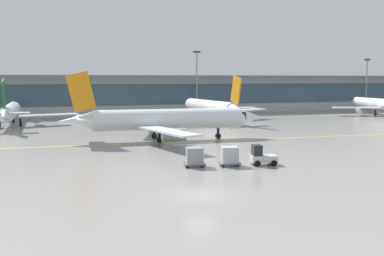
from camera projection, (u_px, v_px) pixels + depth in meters
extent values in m
plane|color=gray|center=(199.00, 195.00, 34.04)|extent=(400.00, 400.00, 0.00)
cube|color=yellow|center=(172.00, 142.00, 62.32)|extent=(109.92, 4.94, 0.01)
cube|color=#B2B7BC|center=(95.00, 96.00, 109.46)|extent=(210.91, 8.00, 9.00)
cube|color=#385666|center=(97.00, 95.00, 105.55)|extent=(202.48, 0.16, 5.04)
cube|color=slate|center=(95.00, 76.00, 107.52)|extent=(219.35, 11.00, 0.60)
cylinder|color=silver|center=(10.00, 111.00, 83.75)|extent=(2.67, 19.13, 2.66)
cone|color=silver|center=(15.00, 108.00, 94.32)|extent=(2.53, 3.19, 2.52)
cube|color=black|center=(14.00, 107.00, 92.27)|extent=(2.07, 2.39, 0.93)
cone|color=silver|center=(4.00, 116.00, 72.67)|extent=(2.26, 4.25, 2.26)
cube|color=silver|center=(49.00, 115.00, 84.39)|extent=(11.20, 5.43, 0.22)
cylinder|color=#999EA3|center=(37.00, 119.00, 84.92)|extent=(1.64, 2.81, 1.64)
cube|color=#19662D|center=(4.00, 94.00, 73.09)|extent=(0.28, 3.58, 5.00)
cube|color=silver|center=(18.00, 113.00, 74.32)|extent=(3.91, 1.88, 0.19)
cylinder|color=black|center=(13.00, 119.00, 90.31)|extent=(0.34, 0.34, 1.41)
cylinder|color=black|center=(13.00, 121.00, 90.35)|extent=(0.43, 0.70, 0.70)
cylinder|color=black|center=(20.00, 123.00, 83.03)|extent=(0.34, 0.34, 1.41)
cylinder|color=black|center=(21.00, 124.00, 83.07)|extent=(0.43, 0.70, 0.70)
cylinder|color=white|center=(210.00, 107.00, 94.31)|extent=(4.73, 20.44, 2.81)
cone|color=white|center=(188.00, 104.00, 105.12)|extent=(2.98, 3.62, 2.67)
cube|color=black|center=(192.00, 103.00, 103.03)|extent=(2.43, 2.73, 0.99)
cone|color=white|center=(238.00, 111.00, 82.98)|extent=(2.81, 4.71, 2.39)
cube|color=white|center=(181.00, 112.00, 90.08)|extent=(11.88, 4.73, 0.23)
cylinder|color=#999EA3|center=(189.00, 115.00, 92.20)|extent=(2.01, 3.13, 1.74)
cube|color=white|center=(243.00, 110.00, 95.68)|extent=(11.75, 6.71, 0.23)
cylinder|color=#999EA3|center=(231.00, 114.00, 96.00)|extent=(2.01, 3.13, 1.74)
cube|color=orange|center=(236.00, 90.00, 83.39)|extent=(0.66, 3.81, 5.30)
cube|color=white|center=(225.00, 108.00, 83.26)|extent=(4.31, 2.37, 0.20)
cube|color=white|center=(245.00, 108.00, 84.86)|extent=(4.31, 2.37, 0.20)
cylinder|color=black|center=(196.00, 115.00, 101.03)|extent=(0.36, 0.36, 1.49)
cylinder|color=black|center=(196.00, 116.00, 101.07)|extent=(0.52, 0.78, 0.75)
cylinder|color=black|center=(205.00, 118.00, 92.29)|extent=(0.36, 0.36, 1.49)
cylinder|color=black|center=(205.00, 120.00, 92.33)|extent=(0.52, 0.78, 0.75)
cylinder|color=black|center=(221.00, 117.00, 93.77)|extent=(0.36, 0.36, 1.49)
cylinder|color=black|center=(221.00, 119.00, 93.81)|extent=(0.52, 0.78, 0.75)
cylinder|color=white|center=(378.00, 104.00, 108.95)|extent=(4.50, 19.11, 2.63)
cone|color=white|center=(353.00, 102.00, 119.70)|extent=(2.80, 3.39, 2.50)
cube|color=black|center=(357.00, 101.00, 117.62)|extent=(2.28, 2.56, 0.92)
cube|color=white|center=(357.00, 108.00, 106.15)|extent=(10.98, 6.32, 0.22)
cylinder|color=#999EA3|center=(362.00, 110.00, 107.80)|extent=(1.89, 2.93, 1.63)
cylinder|color=black|center=(362.00, 110.00, 115.62)|extent=(0.34, 0.34, 1.39)
cylinder|color=black|center=(362.00, 112.00, 115.66)|extent=(0.49, 0.74, 0.70)
cylinder|color=black|center=(375.00, 113.00, 107.30)|extent=(0.34, 0.34, 1.39)
cylinder|color=black|center=(375.00, 114.00, 107.34)|extent=(0.49, 0.74, 0.70)
cylinder|color=white|center=(169.00, 119.00, 63.89)|extent=(21.28, 3.82, 2.94)
cone|color=white|center=(250.00, 117.00, 67.10)|extent=(3.64, 2.94, 2.79)
cube|color=black|center=(235.00, 115.00, 66.45)|extent=(2.74, 2.40, 1.03)
cone|color=white|center=(75.00, 121.00, 60.53)|extent=(4.81, 2.69, 2.50)
cube|color=white|center=(148.00, 120.00, 70.75)|extent=(6.46, 12.37, 0.24)
cylinder|color=#999EA3|center=(159.00, 127.00, 68.85)|extent=(3.19, 1.94, 1.82)
cube|color=white|center=(168.00, 131.00, 56.31)|extent=(5.55, 12.42, 0.24)
cylinder|color=#999EA3|center=(174.00, 135.00, 59.06)|extent=(3.19, 1.94, 1.82)
cube|color=orange|center=(81.00, 92.00, 60.34)|extent=(3.98, 0.48, 5.54)
cube|color=white|center=(84.00, 117.00, 62.89)|extent=(2.25, 4.41, 0.21)
cube|color=white|center=(85.00, 119.00, 58.74)|extent=(2.25, 4.41, 0.21)
cylinder|color=black|center=(218.00, 133.00, 66.06)|extent=(0.38, 0.38, 1.56)
cylinder|color=black|center=(218.00, 136.00, 66.11)|extent=(0.80, 0.51, 0.78)
cylinder|color=black|center=(154.00, 134.00, 65.60)|extent=(0.38, 0.38, 1.56)
cylinder|color=black|center=(154.00, 136.00, 65.64)|extent=(0.80, 0.51, 0.78)
cylinder|color=black|center=(160.00, 137.00, 61.78)|extent=(0.38, 0.38, 1.56)
cylinder|color=black|center=(160.00, 140.00, 61.82)|extent=(0.80, 0.51, 0.78)
cube|color=silver|center=(264.00, 159.00, 45.77)|extent=(2.81, 1.86, 0.70)
cube|color=#1E2328|center=(257.00, 150.00, 45.58)|extent=(1.11, 1.38, 1.10)
cylinder|color=black|center=(270.00, 161.00, 46.60)|extent=(0.63, 0.33, 0.60)
cylinder|color=black|center=(274.00, 163.00, 45.22)|extent=(0.63, 0.33, 0.60)
cylinder|color=black|center=(254.00, 161.00, 46.40)|extent=(0.63, 0.33, 0.60)
cylinder|color=black|center=(258.00, 164.00, 45.02)|extent=(0.63, 0.33, 0.60)
cube|color=#595B60|center=(229.00, 163.00, 45.38)|extent=(2.36, 1.96, 0.12)
cube|color=#B2B7C1|center=(230.00, 155.00, 45.29)|extent=(1.85, 1.77, 1.60)
cylinder|color=black|center=(235.00, 163.00, 46.18)|extent=(0.23, 0.14, 0.22)
cylinder|color=black|center=(238.00, 166.00, 44.80)|extent=(0.23, 0.14, 0.22)
cylinder|color=black|center=(221.00, 164.00, 46.00)|extent=(0.23, 0.14, 0.22)
cylinder|color=black|center=(223.00, 166.00, 44.62)|extent=(0.23, 0.14, 0.22)
cube|color=#595B60|center=(195.00, 164.00, 44.96)|extent=(2.36, 1.96, 0.12)
cube|color=gray|center=(195.00, 155.00, 44.87)|extent=(1.85, 1.77, 1.60)
cylinder|color=black|center=(201.00, 164.00, 45.76)|extent=(0.23, 0.14, 0.22)
cylinder|color=black|center=(203.00, 167.00, 44.38)|extent=(0.23, 0.14, 0.22)
cylinder|color=black|center=(186.00, 164.00, 45.58)|extent=(0.23, 0.14, 0.22)
cylinder|color=black|center=(188.00, 167.00, 44.20)|extent=(0.23, 0.14, 0.22)
cylinder|color=gray|center=(197.00, 84.00, 109.57)|extent=(0.36, 0.36, 14.98)
cube|color=#3F3F42|center=(197.00, 52.00, 108.73)|extent=(1.80, 0.30, 0.50)
cylinder|color=gray|center=(366.00, 86.00, 123.17)|extent=(0.36, 0.36, 13.69)
cube|color=#3F3F42|center=(367.00, 60.00, 122.39)|extent=(1.80, 0.30, 0.50)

